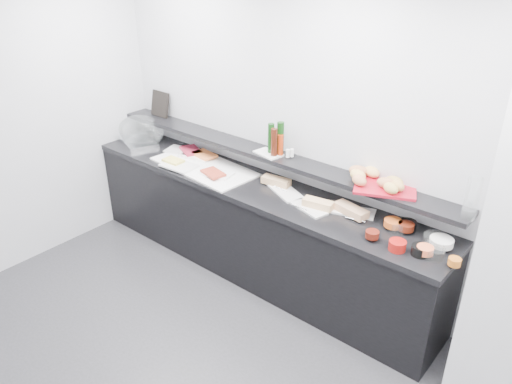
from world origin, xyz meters
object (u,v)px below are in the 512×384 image
Objects in this scene: condiment_tray at (268,154)px; bread_tray at (385,188)px; framed_print at (160,104)px; sandwich_plate_mid at (309,208)px; carafe at (472,199)px; cloche_base at (138,142)px.

bread_tray is at bearing 12.46° from condiment_tray.
sandwich_plate_mid is at bearing -7.90° from framed_print.
sandwich_plate_mid is 1.29× the size of condiment_tray.
framed_print is at bearing 178.16° from carafe.
condiment_tray is 1.09m from bread_tray.
framed_print is 1.53m from condiment_tray.
bread_tray reaches higher than condiment_tray.
carafe is at bearing -1.69° from framed_print.
condiment_tray is (1.60, 0.18, 0.24)m from cloche_base.
framed_print is 0.58× the size of bread_tray.
framed_print is 1.05× the size of condiment_tray.
cloche_base reaches higher than sandwich_plate_mid.
framed_print reaches higher than condiment_tray.
cloche_base is 1.71× the size of framed_print.
cloche_base is 2.71m from bread_tray.
cloche_base is at bearing 160.40° from bread_tray.
framed_print is at bearing 154.67° from bread_tray.
sandwich_plate_mid is 0.66m from condiment_tray.
sandwich_plate_mid is 1.07× the size of carafe.
bread_tray is 1.49× the size of carafe.
framed_print reaches higher than cloche_base.
bread_tray reaches higher than sandwich_plate_mid.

